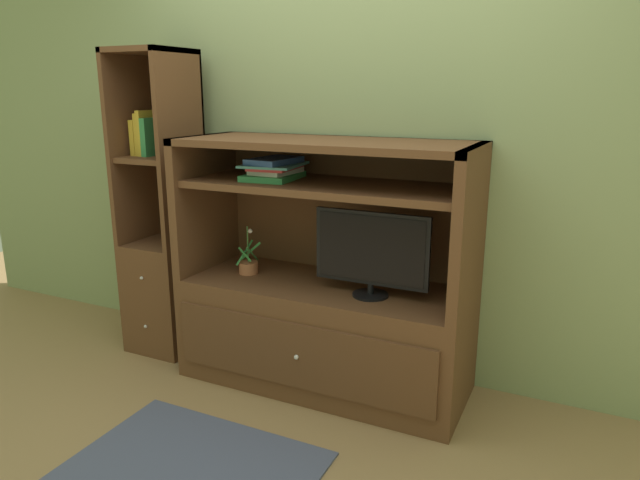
% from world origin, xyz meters
% --- Properties ---
extents(ground_plane, '(8.00, 8.00, 0.00)m').
position_xyz_m(ground_plane, '(0.00, 0.00, 0.00)').
color(ground_plane, '#99754C').
extents(painted_rear_wall, '(6.00, 0.10, 2.80)m').
position_xyz_m(painted_rear_wall, '(0.00, 0.75, 1.40)').
color(painted_rear_wall, '#8C9E6B').
rests_on(painted_rear_wall, ground_plane).
extents(area_rug, '(1.03, 0.85, 0.01)m').
position_xyz_m(area_rug, '(-0.17, -0.60, 0.01)').
color(area_rug, '#4C5170').
rests_on(area_rug, ground_plane).
extents(media_console, '(1.52, 0.63, 1.31)m').
position_xyz_m(media_console, '(0.00, 0.41, 0.44)').
color(media_console, brown).
rests_on(media_console, ground_plane).
extents(tv_monitor, '(0.58, 0.18, 0.43)m').
position_xyz_m(tv_monitor, '(0.29, 0.33, 0.79)').
color(tv_monitor, black).
rests_on(tv_monitor, media_console).
extents(potted_plant, '(0.13, 0.14, 0.27)m').
position_xyz_m(potted_plant, '(-0.46, 0.38, 0.60)').
color(potted_plant, '#B26642').
rests_on(potted_plant, media_console).
extents(magazine_stack, '(0.31, 0.35, 0.11)m').
position_xyz_m(magazine_stack, '(-0.29, 0.40, 1.15)').
color(magazine_stack, '#338C4C').
rests_on(magazine_stack, media_console).
extents(bookshelf_tall, '(0.39, 0.42, 1.78)m').
position_xyz_m(bookshelf_tall, '(-1.07, 0.41, 0.60)').
color(bookshelf_tall, brown).
rests_on(bookshelf_tall, ground_plane).
extents(upright_book_row, '(0.13, 0.16, 0.26)m').
position_xyz_m(upright_book_row, '(-1.14, 0.40, 1.30)').
color(upright_book_row, gold).
rests_on(upright_book_row, bookshelf_tall).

